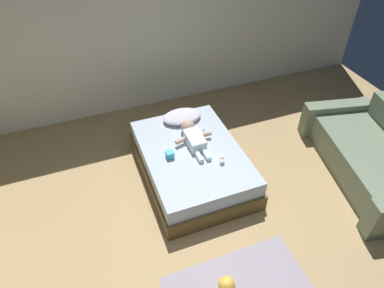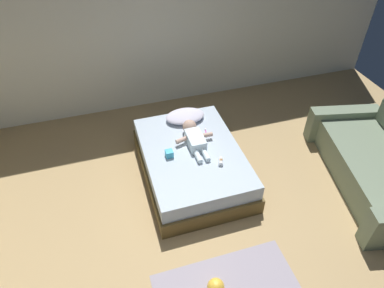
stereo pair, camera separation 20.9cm
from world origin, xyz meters
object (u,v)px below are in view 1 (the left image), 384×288
Objects in this scene: couch at (376,158)px; toy_block at (170,155)px; pillow at (182,116)px; baby_bottle at (222,160)px; baby at (193,136)px; toothbrush at (204,132)px; bed at (192,163)px; toy_ball at (227,285)px.

couch reaches higher than toy_block.
baby_bottle is (0.16, -0.94, -0.02)m from pillow.
baby reaches higher than pillow.
baby reaches higher than baby_bottle.
toothbrush is 0.58m from baby_bottle.
toy_block is at bearing -120.68° from pillow.
bed is at bearing -98.65° from pillow.
toy_block is (-0.56, -0.29, 0.04)m from toothbrush.
pillow reaches higher than baby_bottle.
baby_bottle is at bearing -91.10° from toothbrush.
pillow is 2.55m from couch.
couch is (2.13, -0.95, -0.25)m from baby.
baby is 4.42× the size of toothbrush.
baby is at bearing 111.41° from baby_bottle.
baby is (0.07, 0.16, 0.29)m from bed.
couch is at bearing -28.57° from toothbrush.
couch is 2.62m from toy_block.
toothbrush is 0.64m from toy_block.
bed is 2.46× the size of baby.
bed is 0.34m from baby.
pillow is at bearing 81.12° from toy_ball.
toothbrush is at bearing -64.49° from pillow.
toy_ball is (-0.25, -1.57, -0.12)m from bed.
toy_ball is at bearing -88.29° from toy_block.
couch reaches higher than toothbrush.
pillow is (0.10, 0.63, 0.27)m from bed.
toy_ball is 1.40m from baby_bottle.
couch is 12.88× the size of toy_ball.
bed is 10.32× the size of toy_ball.
couch reaches higher than toy_ball.
toy_block reaches higher than baby_bottle.
baby reaches higher than toy_ball.
bed reaches higher than toy_ball.
pillow is 0.76m from toy_block.
baby reaches higher than bed.
couch is at bearing -24.04° from baby.
baby_bottle is at bearing 166.23° from couch.
baby_bottle reaches higher than bed.
pillow is at bearing 146.06° from couch.
baby_bottle is at bearing 67.98° from toy_ball.
baby is 4.19× the size of toy_ball.
bed is at bearing 81.02° from toy_ball.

